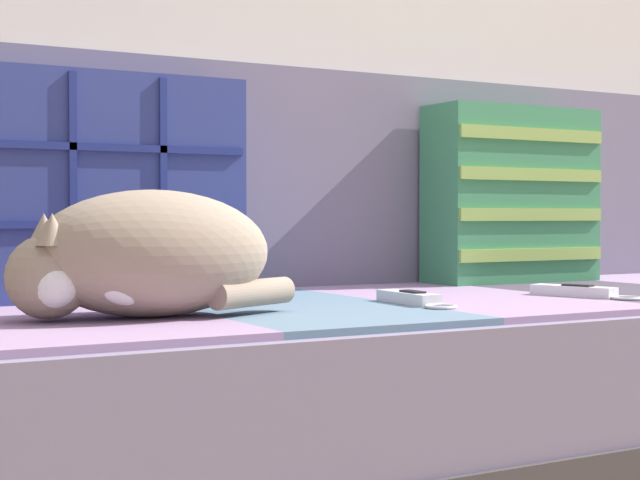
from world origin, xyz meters
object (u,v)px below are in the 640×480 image
couch (513,392)px  throw_pillow_striped (512,195)px  throw_pillow_quilted (107,187)px  game_remote_near (411,298)px  game_remote_far (577,292)px  sleeping_cat (141,257)px

couch → throw_pillow_striped: 0.44m
throw_pillow_quilted → game_remote_near: size_ratio=2.41×
game_remote_far → sleeping_cat: bearing=177.8°
throw_pillow_striped → game_remote_far: (-0.15, -0.35, -0.17)m
sleeping_cat → game_remote_near: sleeping_cat is taller
sleeping_cat → throw_pillow_quilted: bearing=80.9°
throw_pillow_quilted → game_remote_near: bearing=-40.6°
throw_pillow_striped → game_remote_near: size_ratio=2.01×
throw_pillow_quilted → throw_pillow_striped: 0.86m
game_remote_near → throw_pillow_striped: bearing=34.5°
couch → throw_pillow_quilted: size_ratio=4.72×
throw_pillow_quilted → game_remote_far: bearing=-26.4°
couch → game_remote_far: (0.00, -0.16, 0.20)m
couch → game_remote_far: bearing=-89.1°
throw_pillow_quilted → sleeping_cat: throw_pillow_quilted is taller
couch → game_remote_near: bearing=-156.8°
throw_pillow_striped → game_remote_near: (-0.48, -0.33, -0.17)m
throw_pillow_striped → sleeping_cat: 0.98m
couch → sleeping_cat: size_ratio=5.31×
throw_pillow_striped → sleeping_cat: throw_pillow_striped is taller
throw_pillow_quilted → throw_pillow_striped: bearing=-0.0°
throw_pillow_striped → game_remote_near: 0.61m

